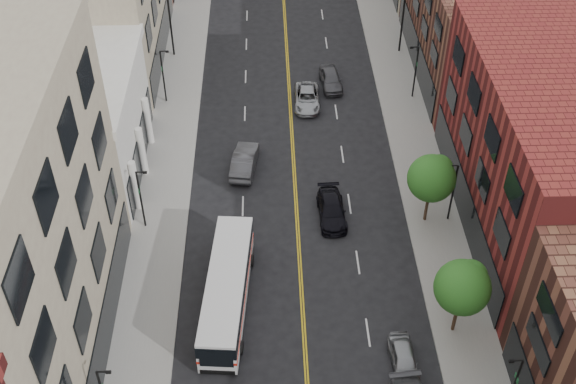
{
  "coord_description": "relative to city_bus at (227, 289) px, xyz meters",
  "views": [
    {
      "loc": [
        -1.91,
        -13.91,
        36.34
      ],
      "look_at": [
        -0.75,
        21.79,
        5.0
      ],
      "focal_mm": 45.0,
      "sensor_mm": 36.0,
      "label": 1
    }
  ],
  "objects": [
    {
      "name": "sidewalk_left",
      "position": [
        -5.21,
        18.52,
        -1.55
      ],
      "size": [
        4.0,
        110.0,
        0.15
      ],
      "primitive_type": "cube",
      "color": "gray",
      "rests_on": "ground"
    },
    {
      "name": "sidewalk_right",
      "position": [
        14.79,
        18.52,
        -1.55
      ],
      "size": [
        4.0,
        110.0,
        0.15
      ],
      "primitive_type": "cube",
      "color": "gray",
      "rests_on": "ground"
    },
    {
      "name": "bldg_l_white",
      "position": [
        -12.21,
        14.52,
        2.37
      ],
      "size": [
        10.0,
        14.0,
        8.0
      ],
      "primitive_type": "cube",
      "color": "silver",
      "rests_on": "ground"
    },
    {
      "name": "bldg_r_mid",
      "position": [
        21.79,
        7.52,
        4.37
      ],
      "size": [
        10.0,
        22.0,
        12.0
      ],
      "primitive_type": "cube",
      "color": "maroon",
      "rests_on": "ground"
    },
    {
      "name": "bldg_r_far_a",
      "position": [
        21.79,
        28.52,
        3.37
      ],
      "size": [
        10.0,
        20.0,
        10.0
      ],
      "primitive_type": "cube",
      "color": "#512920",
      "rests_on": "ground"
    },
    {
      "name": "tree_r_2",
      "position": [
        14.18,
        -2.41,
        2.5
      ],
      "size": [
        3.4,
        3.4,
        5.59
      ],
      "color": "black",
      "rests_on": "sidewalk_right"
    },
    {
      "name": "tree_r_3",
      "position": [
        14.18,
        7.59,
        2.5
      ],
      "size": [
        3.4,
        3.4,
        5.59
      ],
      "color": "black",
      "rests_on": "sidewalk_right"
    },
    {
      "name": "lamp_l_2",
      "position": [
        -6.16,
        7.52,
        1.34
      ],
      "size": [
        0.81,
        0.55,
        5.05
      ],
      "color": "black",
      "rests_on": "sidewalk_left"
    },
    {
      "name": "lamp_l_3",
      "position": [
        -6.16,
        23.52,
        1.34
      ],
      "size": [
        0.81,
        0.55,
        5.05
      ],
      "color": "black",
      "rests_on": "sidewalk_left"
    },
    {
      "name": "lamp_r_1",
      "position": [
        15.74,
        -8.48,
        1.34
      ],
      "size": [
        0.81,
        0.55,
        5.05
      ],
      "color": "black",
      "rests_on": "sidewalk_right"
    },
    {
      "name": "lamp_r_2",
      "position": [
        15.74,
        7.52,
        1.34
      ],
      "size": [
        0.81,
        0.55,
        5.05
      ],
      "color": "black",
      "rests_on": "sidewalk_right"
    },
    {
      "name": "lamp_r_3",
      "position": [
        15.74,
        23.52,
        1.34
      ],
      "size": [
        0.81,
        0.55,
        5.05
      ],
      "color": "black",
      "rests_on": "sidewalk_right"
    },
    {
      "name": "signal_mast_left",
      "position": [
        -5.48,
        31.52,
        3.02
      ],
      "size": [
        4.49,
        0.18,
        7.2
      ],
      "color": "black",
      "rests_on": "sidewalk_left"
    },
    {
      "name": "signal_mast_right",
      "position": [
        15.06,
        31.52,
        3.02
      ],
      "size": [
        4.49,
        0.18,
        7.2
      ],
      "color": "black",
      "rests_on": "sidewalk_right"
    },
    {
      "name": "city_bus",
      "position": [
        0.0,
        0.0,
        0.0
      ],
      "size": [
        3.31,
        11.04,
        2.8
      ],
      "rotation": [
        0.0,
        0.0,
        -0.08
      ],
      "color": "silver",
      "rests_on": "ground"
    },
    {
      "name": "car_parked_far",
      "position": [
        10.59,
        -5.02,
        -0.98
      ],
      "size": [
        1.67,
        3.86,
        1.3
      ],
      "primitive_type": "imported",
      "rotation": [
        0.0,
        0.0,
        0.04
      ],
      "color": "#919498",
      "rests_on": "ground"
    },
    {
      "name": "car_lane_behind",
      "position": [
        0.89,
        13.95,
        -0.82
      ],
      "size": [
        2.38,
        5.09,
        1.62
      ],
      "primitive_type": "imported",
      "rotation": [
        0.0,
        0.0,
        3.0
      ],
      "color": "#45454A",
      "rests_on": "ground"
    },
    {
      "name": "car_lane_a",
      "position": [
        7.32,
        8.15,
        -0.94
      ],
      "size": [
        2.12,
        4.82,
        1.38
      ],
      "primitive_type": "imported",
      "rotation": [
        0.0,
        0.0,
        0.04
      ],
      "color": "black",
      "rests_on": "ground"
    },
    {
      "name": "car_lane_b",
      "position": [
        6.29,
        22.76,
        -0.96
      ],
      "size": [
        2.39,
        4.9,
        1.34
      ],
      "primitive_type": "imported",
      "rotation": [
        0.0,
        0.0,
        -0.03
      ],
      "color": "#989B9F",
      "rests_on": "ground"
    },
    {
      "name": "car_lane_c",
      "position": [
        8.6,
        25.66,
        -0.88
      ],
      "size": [
        2.14,
        4.51,
        1.49
      ],
      "primitive_type": "imported",
      "rotation": [
        0.0,
        0.0,
        0.09
      ],
      "color": "#48484D",
      "rests_on": "ground"
    }
  ]
}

